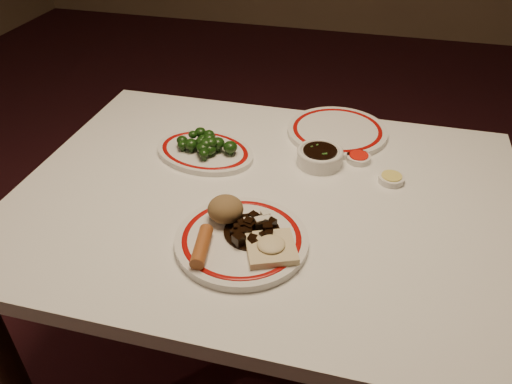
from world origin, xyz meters
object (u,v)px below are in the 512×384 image
object	(u,v)px
fried_wonton	(271,247)
soy_bowl	(320,157)
main_plate	(242,240)
rice_mound	(226,209)
stirfry_heap	(252,229)
spring_roll	(202,246)
dining_table	(267,223)
broccoli_pile	(205,143)
broccoli_plate	(205,152)

from	to	relation	value
fried_wonton	soy_bowl	size ratio (longest dim) A/B	1.09
main_plate	rice_mound	distance (m)	0.08
stirfry_heap	main_plate	bearing A→B (deg)	-133.04
rice_mound	spring_roll	size ratio (longest dim) A/B	0.73
dining_table	broccoli_pile	size ratio (longest dim) A/B	7.11
broccoli_pile	fried_wonton	bearing A→B (deg)	-52.85
soy_bowl	dining_table	bearing A→B (deg)	-121.94
spring_roll	stirfry_heap	distance (m)	0.12
soy_bowl	spring_roll	bearing A→B (deg)	-113.32
rice_mound	fried_wonton	world-z (taller)	rice_mound
main_plate	broccoli_plate	size ratio (longest dim) A/B	1.17
spring_roll	broccoli_pile	distance (m)	0.39
main_plate	broccoli_plate	xyz separation A→B (m)	(-0.19, 0.32, -0.00)
dining_table	spring_roll	size ratio (longest dim) A/B	11.30
spring_roll	soy_bowl	world-z (taller)	spring_roll
broccoli_pile	soy_bowl	world-z (taller)	broccoli_pile
main_plate	broccoli_pile	xyz separation A→B (m)	(-0.19, 0.31, 0.03)
main_plate	spring_roll	bearing A→B (deg)	-136.84
spring_roll	fried_wonton	world-z (taller)	spring_roll
main_plate	soy_bowl	bearing A→B (deg)	72.29
fried_wonton	stirfry_heap	size ratio (longest dim) A/B	1.06
stirfry_heap	broccoli_plate	bearing A→B (deg)	125.09
fried_wonton	broccoli_pile	xyz separation A→B (m)	(-0.26, 0.34, 0.01)
broccoli_plate	broccoli_pile	xyz separation A→B (m)	(0.00, -0.00, 0.03)
stirfry_heap	soy_bowl	distance (m)	0.34
broccoli_pile	spring_roll	bearing A→B (deg)	-71.97
rice_mound	broccoli_pile	world-z (taller)	rice_mound
rice_mound	stirfry_heap	xyz separation A→B (m)	(0.07, -0.03, -0.02)
rice_mound	stirfry_heap	world-z (taller)	rice_mound
main_plate	rice_mound	world-z (taller)	rice_mound
spring_roll	stirfry_heap	bearing A→B (deg)	35.30
stirfry_heap	spring_roll	bearing A→B (deg)	-135.99
dining_table	main_plate	xyz separation A→B (m)	(-0.01, -0.19, 0.10)
main_plate	soy_bowl	distance (m)	0.37
broccoli_plate	broccoli_pile	size ratio (longest dim) A/B	1.84
main_plate	spring_roll	distance (m)	0.09
stirfry_heap	broccoli_plate	xyz separation A→B (m)	(-0.21, 0.30, -0.02)
dining_table	spring_roll	bearing A→B (deg)	-106.99
main_plate	dining_table	bearing A→B (deg)	86.85
broccoli_plate	main_plate	bearing A→B (deg)	-58.79
spring_roll	fried_wonton	bearing A→B (deg)	6.29
spring_roll	broccoli_pile	xyz separation A→B (m)	(-0.12, 0.37, 0.01)
spring_roll	soy_bowl	distance (m)	0.45
spring_roll	soy_bowl	xyz separation A→B (m)	(0.18, 0.41, -0.01)
main_plate	broccoli_plate	world-z (taller)	main_plate
fried_wonton	broccoli_plate	size ratio (longest dim) A/B	0.41
dining_table	spring_roll	world-z (taller)	spring_roll
dining_table	broccoli_plate	xyz separation A→B (m)	(-0.20, 0.13, 0.10)
spring_roll	broccoli_pile	bearing A→B (deg)	99.33
fried_wonton	soy_bowl	world-z (taller)	fried_wonton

